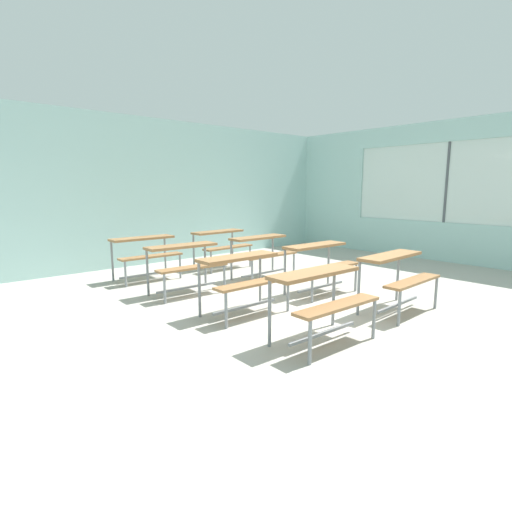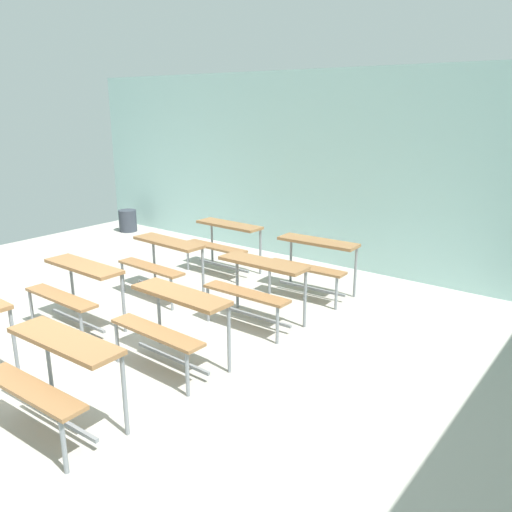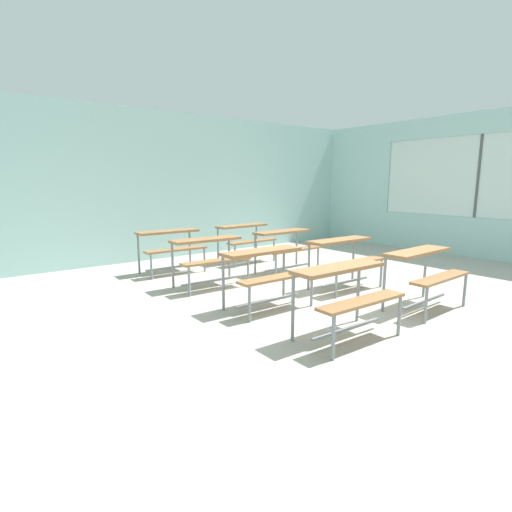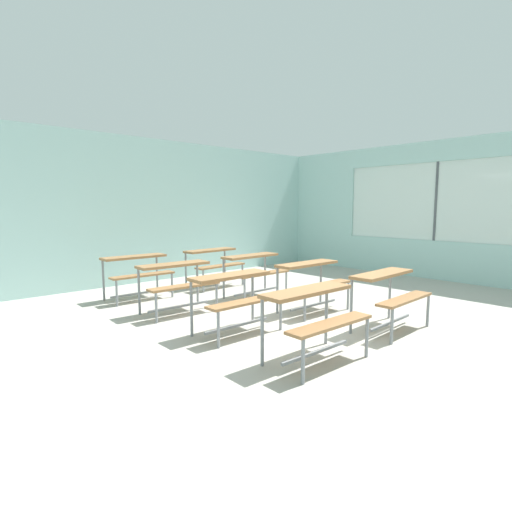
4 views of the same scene
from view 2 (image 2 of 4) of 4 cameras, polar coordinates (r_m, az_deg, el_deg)
ground at (r=5.67m, az=-19.02°, el=-11.00°), size 10.00×9.00×0.05m
wall_back at (r=8.42m, az=6.44°, el=9.49°), size 10.00×0.12×3.00m
desk_bench_r0c1 at (r=4.38m, az=-21.25°, el=-10.98°), size 1.12×0.62×0.74m
desk_bench_r1c0 at (r=6.21m, az=-19.11°, el=-2.68°), size 1.11×0.60×0.74m
desk_bench_r1c1 at (r=5.08m, az=-9.14°, el=-6.20°), size 1.11×0.62×0.74m
desk_bench_r2c0 at (r=7.01m, az=-10.20°, el=0.11°), size 1.12×0.64×0.74m
desk_bench_r2c1 at (r=5.99m, az=0.12°, el=-2.44°), size 1.10×0.60×0.74m
desk_bench_r3c0 at (r=7.90m, az=-3.48°, el=2.19°), size 1.11×0.61×0.74m
desk_bench_r3c1 at (r=6.95m, az=6.34°, el=0.13°), size 1.13×0.64×0.74m
trash_bin at (r=10.85m, az=-13.88°, el=3.78°), size 0.35×0.35×0.43m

